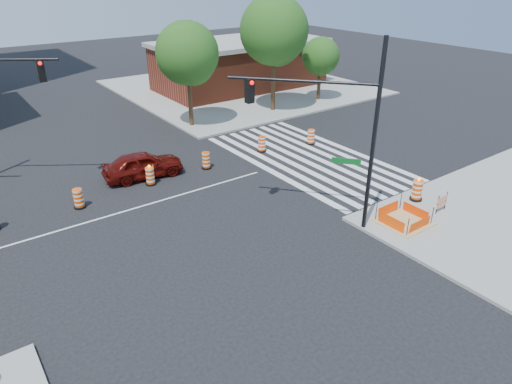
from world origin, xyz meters
The scene contains 18 objects.
ground centered at (0.00, 0.00, 0.00)m, with size 120.00×120.00×0.00m, color black.
sidewalk_ne centered at (18.00, 18.00, 0.07)m, with size 22.00×22.00×0.15m, color gray.
crosswalk_east centered at (10.95, 0.00, 0.01)m, with size 6.75×13.50×0.01m.
lane_centerline centered at (0.00, 0.00, 0.01)m, with size 14.00×0.12×0.01m, color silver.
excavation_pit centered at (9.00, -9.00, 0.22)m, with size 2.20×2.20×0.90m.
brick_storefront centered at (18.00, 18.00, 2.32)m, with size 16.50×8.50×4.60m.
red_coupe centered at (1.29, 3.32, 0.77)m, with size 1.82×4.52×1.54m, color #500A06.
signal_pole_se centered at (6.00, -6.85, 5.20)m, with size 4.33×4.95×8.50m.
pit_drum centered at (11.41, -7.92, 0.67)m, with size 0.64×0.64×1.26m.
barricade centered at (11.34, -9.42, 0.69)m, with size 0.83×0.08×0.98m.
tree_north_c centered at (8.09, 9.96, 5.17)m, with size 4.53×4.53×7.70m.
tree_north_d centered at (15.61, 9.57, 6.19)m, with size 5.42×5.42×9.21m.
tree_north_e centered at (21.03, 9.82, 3.76)m, with size 3.33×3.29×5.60m.
median_drum_2 centered at (-2.89, 1.72, 0.48)m, with size 0.60×0.60×1.02m.
median_drum_3 centered at (1.19, 2.16, 0.49)m, with size 0.60×0.60×1.18m.
median_drum_4 centered at (4.88, 2.30, 0.48)m, with size 0.60×0.60×1.02m.
median_drum_5 centered at (9.27, 2.59, 0.48)m, with size 0.60×0.60×1.02m.
median_drum_6 centered at (12.86, 1.75, 0.48)m, with size 0.60×0.60×1.02m.
Camera 1 is at (-7.59, -20.08, 11.03)m, focal length 32.00 mm.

